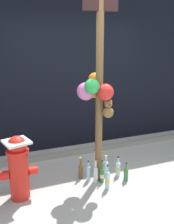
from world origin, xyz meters
The scene contains 15 objects.
ground_plane centered at (0.00, 0.00, 0.00)m, with size 14.00×14.00×0.00m, color #9E9B93.
building_wall centered at (0.00, 1.81, 1.50)m, with size 10.00×0.20×3.00m.
curb_strip centered at (0.00, 1.30, 0.04)m, with size 8.00×0.12×0.08m, color gray.
memorial_post centered at (-0.19, 0.35, 1.48)m, with size 0.52×0.52×2.69m.
fire_hydrant centered at (-1.28, 0.30, 0.44)m, with size 0.47×0.36×0.85m.
bottle_0 centered at (-0.31, 0.36, 0.13)m, with size 0.06×0.06×0.31m.
bottle_1 centered at (-0.38, 0.47, 0.13)m, with size 0.06×0.06×0.33m.
bottle_2 centered at (0.01, 0.44, 0.13)m, with size 0.08×0.08×0.31m.
bottle_3 centered at (-0.22, 0.28, 0.13)m, with size 0.07×0.07×0.34m.
bottle_4 centered at (-0.10, 0.60, 0.15)m, with size 0.06×0.06×0.35m.
bottle_5 centered at (-0.15, 0.06, 0.14)m, with size 0.06×0.06×0.36m.
bottle_6 centered at (-0.14, 0.25, 0.12)m, with size 0.06×0.06×0.34m.
bottle_7 centered at (0.16, 0.33, 0.12)m, with size 0.07×0.07×0.31m.
bottle_8 centered at (0.20, 0.16, 0.11)m, with size 0.07×0.07×0.28m.
litter_3 centered at (0.37, 1.10, 0.00)m, with size 0.09×0.08×0.01m, color tan.
Camera 1 is at (-1.55, -2.70, 1.92)m, focal length 40.40 mm.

